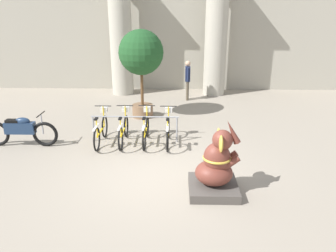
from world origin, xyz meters
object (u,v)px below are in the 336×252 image
object	(u,v)px
bicycle_1	(124,129)
bicycle_3	(168,130)
elephant_statue	(216,168)
person_pedestrian	(188,77)
potted_tree	(141,56)
motorcycle	(21,130)
bicycle_2	(146,129)
bicycle_0	(101,130)

from	to	relation	value
bicycle_1	bicycle_3	bearing A→B (deg)	-1.15
bicycle_3	bicycle_1	bearing A→B (deg)	178.85
elephant_statue	person_pedestrian	bearing A→B (deg)	92.89
bicycle_1	potted_tree	distance (m)	2.98
motorcycle	potted_tree	size ratio (longest dim) A/B	0.69
bicycle_1	person_pedestrian	world-z (taller)	person_pedestrian
elephant_statue	potted_tree	xyz separation A→B (m)	(-2.03, 5.03, 1.58)
bicycle_1	bicycle_2	size ratio (longest dim) A/B	1.00
elephant_statue	bicycle_2	bearing A→B (deg)	122.60
bicycle_2	elephant_statue	xyz separation A→B (m)	(1.69, -2.64, 0.15)
bicycle_0	person_pedestrian	distance (m)	5.45
bicycle_0	potted_tree	bearing A→B (deg)	69.18
bicycle_0	elephant_statue	xyz separation A→B (m)	(2.96, -2.57, 0.15)
bicycle_0	bicycle_2	distance (m)	1.27
potted_tree	bicycle_0	bearing A→B (deg)	-110.82
bicycle_1	elephant_statue	distance (m)	3.51
bicycle_1	bicycle_3	xyz separation A→B (m)	(1.27, -0.03, 0.00)
bicycle_3	person_pedestrian	xyz separation A→B (m)	(0.68, 4.74, 0.58)
bicycle_0	bicycle_2	xyz separation A→B (m)	(1.27, 0.07, 0.00)
motorcycle	bicycle_1	bearing A→B (deg)	6.48
person_pedestrian	potted_tree	bearing A→B (deg)	-125.65
bicycle_2	person_pedestrian	distance (m)	4.91
motorcycle	potted_tree	xyz separation A→B (m)	(3.11, 2.73, 1.66)
elephant_statue	person_pedestrian	distance (m)	7.36
bicycle_3	elephant_statue	bearing A→B (deg)	-67.86
person_pedestrian	bicycle_2	bearing A→B (deg)	-105.71
bicycle_3	motorcycle	distance (m)	4.09
bicycle_2	potted_tree	distance (m)	2.96
bicycle_3	bicycle_2	bearing A→B (deg)	175.66
potted_tree	motorcycle	bearing A→B (deg)	-138.78
bicycle_3	person_pedestrian	size ratio (longest dim) A/B	1.03
bicycle_2	motorcycle	size ratio (longest dim) A/B	0.81
potted_tree	person_pedestrian	bearing A→B (deg)	54.35
bicycle_1	motorcycle	world-z (taller)	bicycle_1
bicycle_0	elephant_statue	world-z (taller)	elephant_statue
bicycle_3	potted_tree	bearing A→B (deg)	111.75
bicycle_0	bicycle_3	bearing A→B (deg)	0.72
elephant_statue	motorcycle	distance (m)	5.63
bicycle_1	potted_tree	xyz separation A→B (m)	(0.30, 2.41, 1.73)
elephant_statue	person_pedestrian	size ratio (longest dim) A/B	0.99
motorcycle	elephant_statue	bearing A→B (deg)	-24.13
bicycle_0	bicycle_1	world-z (taller)	same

